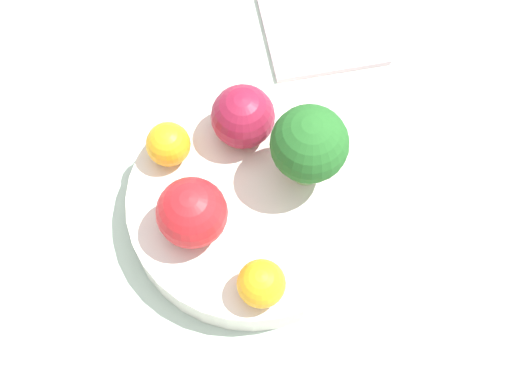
{
  "coord_description": "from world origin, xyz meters",
  "views": [
    {
      "loc": [
        -0.0,
        -0.23,
        0.57
      ],
      "look_at": [
        0.0,
        0.0,
        0.06
      ],
      "focal_mm": 50.0,
      "sensor_mm": 36.0,
      "label": 1
    }
  ],
  "objects_px": {
    "napkin": "(324,22)",
    "broccoli": "(314,145)",
    "apple_green": "(197,213)",
    "orange_front": "(266,284)",
    "apple_red": "(247,117)",
    "orange_back": "(173,144)",
    "bowl": "(256,205)"
  },
  "relations": [
    {
      "from": "broccoli",
      "to": "napkin",
      "type": "bearing_deg",
      "value": 82.37
    },
    {
      "from": "napkin",
      "to": "broccoli",
      "type": "bearing_deg",
      "value": -97.63
    },
    {
      "from": "apple_red",
      "to": "orange_back",
      "type": "height_order",
      "value": "apple_red"
    },
    {
      "from": "broccoli",
      "to": "orange_back",
      "type": "relative_size",
      "value": 2.18
    },
    {
      "from": "bowl",
      "to": "orange_back",
      "type": "xyz_separation_m",
      "value": [
        -0.07,
        0.04,
        0.03
      ]
    },
    {
      "from": "apple_green",
      "to": "napkin",
      "type": "xyz_separation_m",
      "value": [
        0.11,
        0.22,
        -0.06
      ]
    },
    {
      "from": "broccoli",
      "to": "apple_green",
      "type": "xyz_separation_m",
      "value": [
        -0.09,
        -0.05,
        -0.02
      ]
    },
    {
      "from": "orange_front",
      "to": "broccoli",
      "type": "bearing_deg",
      "value": 69.11
    },
    {
      "from": "apple_red",
      "to": "orange_back",
      "type": "xyz_separation_m",
      "value": [
        -0.06,
        -0.02,
        -0.01
      ]
    },
    {
      "from": "bowl",
      "to": "orange_front",
      "type": "bearing_deg",
      "value": -85.4
    },
    {
      "from": "bowl",
      "to": "apple_red",
      "type": "bearing_deg",
      "value": 95.79
    },
    {
      "from": "apple_green",
      "to": "napkin",
      "type": "distance_m",
      "value": 0.25
    },
    {
      "from": "broccoli",
      "to": "orange_front",
      "type": "distance_m",
      "value": 0.11
    },
    {
      "from": "orange_back",
      "to": "napkin",
      "type": "height_order",
      "value": "orange_back"
    },
    {
      "from": "orange_back",
      "to": "napkin",
      "type": "relative_size",
      "value": 0.27
    },
    {
      "from": "orange_front",
      "to": "napkin",
      "type": "bearing_deg",
      "value": 77.39
    },
    {
      "from": "apple_red",
      "to": "napkin",
      "type": "xyz_separation_m",
      "value": [
        0.07,
        0.14,
        -0.05
      ]
    },
    {
      "from": "broccoli",
      "to": "napkin",
      "type": "xyz_separation_m",
      "value": [
        0.02,
        0.17,
        -0.07
      ]
    },
    {
      "from": "napkin",
      "to": "orange_back",
      "type": "bearing_deg",
      "value": -130.45
    },
    {
      "from": "apple_red",
      "to": "napkin",
      "type": "bearing_deg",
      "value": 61.72
    },
    {
      "from": "bowl",
      "to": "orange_front",
      "type": "height_order",
      "value": "orange_front"
    },
    {
      "from": "apple_green",
      "to": "orange_back",
      "type": "distance_m",
      "value": 0.07
    },
    {
      "from": "orange_back",
      "to": "napkin",
      "type": "bearing_deg",
      "value": 49.55
    },
    {
      "from": "orange_back",
      "to": "broccoli",
      "type": "bearing_deg",
      "value": -9.31
    },
    {
      "from": "napkin",
      "to": "orange_front",
      "type": "bearing_deg",
      "value": -102.61
    },
    {
      "from": "bowl",
      "to": "apple_green",
      "type": "xyz_separation_m",
      "value": [
        -0.04,
        -0.02,
        0.04
      ]
    },
    {
      "from": "bowl",
      "to": "napkin",
      "type": "xyz_separation_m",
      "value": [
        0.07,
        0.19,
        -0.01
      ]
    },
    {
      "from": "orange_front",
      "to": "bowl",
      "type": "bearing_deg",
      "value": 94.6
    },
    {
      "from": "apple_green",
      "to": "orange_back",
      "type": "xyz_separation_m",
      "value": [
        -0.02,
        0.06,
        -0.01
      ]
    },
    {
      "from": "apple_red",
      "to": "orange_front",
      "type": "xyz_separation_m",
      "value": [
        0.01,
        -0.14,
        -0.01
      ]
    },
    {
      "from": "broccoli",
      "to": "apple_red",
      "type": "bearing_deg",
      "value": 142.79
    },
    {
      "from": "apple_green",
      "to": "orange_front",
      "type": "xyz_separation_m",
      "value": [
        0.05,
        -0.05,
        -0.01
      ]
    }
  ]
}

